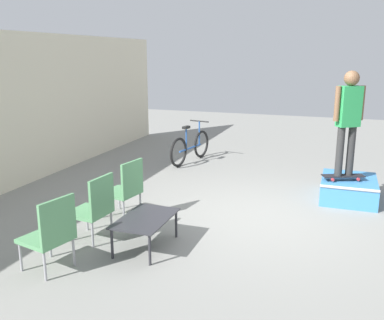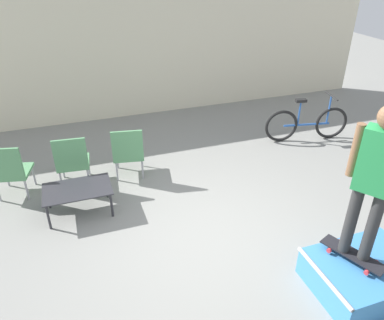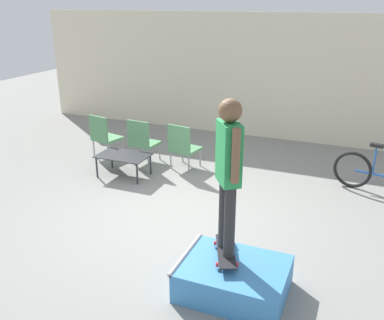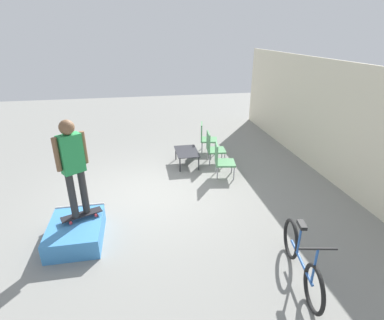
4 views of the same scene
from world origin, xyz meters
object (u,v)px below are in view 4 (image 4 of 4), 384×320
at_px(skateboard_on_ramp, 82,215).
at_px(patio_chair_left, 206,137).
at_px(person_skater, 72,161).
at_px(bicycle, 301,260).
at_px(coffee_table, 187,152).
at_px(patio_chair_center, 213,147).
at_px(skate_ramp_box, 76,232).
at_px(patio_chair_right, 221,159).

xyz_separation_m(skateboard_on_ramp, patio_chair_left, (-3.88, 3.28, 0.05)).
relative_size(person_skater, bicycle, 1.04).
xyz_separation_m(coffee_table, bicycle, (4.70, 1.03, -0.02)).
height_order(person_skater, patio_chair_center, person_skater).
bearing_deg(patio_chair_left, skate_ramp_box, 152.67).
distance_m(person_skater, patio_chair_right, 3.99).
relative_size(skateboard_on_ramp, bicycle, 0.43).
relative_size(skateboard_on_ramp, patio_chair_right, 0.80).
height_order(skateboard_on_ramp, patio_chair_center, patio_chair_center).
bearing_deg(skate_ramp_box, patio_chair_center, 132.16).
relative_size(patio_chair_left, patio_chair_center, 1.00).
distance_m(coffee_table, bicycle, 4.81).
bearing_deg(patio_chair_right, skate_ramp_box, 132.18).
distance_m(patio_chair_left, patio_chair_right, 1.88).
bearing_deg(skateboard_on_ramp, patio_chair_right, -171.12).
bearing_deg(person_skater, patio_chair_left, -164.81).
bearing_deg(skateboard_on_ramp, coffee_table, -153.00).
distance_m(patio_chair_left, bicycle, 5.67).
bearing_deg(patio_chair_center, patio_chair_right, -174.59).
distance_m(skateboard_on_ramp, patio_chair_left, 5.08).
distance_m(person_skater, coffee_table, 4.02).
xyz_separation_m(person_skater, bicycle, (1.78, 3.53, -1.19)).
bearing_deg(person_skater, coffee_table, -165.10).
xyz_separation_m(skate_ramp_box, patio_chair_right, (-2.14, 3.40, 0.32)).
distance_m(patio_chair_right, bicycle, 3.79).
distance_m(skateboard_on_ramp, coffee_table, 3.84).
height_order(skate_ramp_box, patio_chair_left, patio_chair_left).
xyz_separation_m(patio_chair_left, bicycle, (5.66, 0.24, -0.14)).
bearing_deg(bicycle, person_skater, -105.88).
height_order(patio_chair_center, patio_chair_right, same).
bearing_deg(bicycle, skate_ramp_box, -103.31).
distance_m(skate_ramp_box, patio_chair_left, 5.28).
height_order(coffee_table, bicycle, bicycle).
bearing_deg(patio_chair_left, patio_chair_center, -167.30).
bearing_deg(coffee_table, person_skater, -40.50).
xyz_separation_m(skateboard_on_ramp, coffee_table, (-2.92, 2.50, -0.07)).
distance_m(person_skater, patio_chair_left, 5.19).
bearing_deg(skateboard_on_ramp, bicycle, 130.76).
distance_m(skate_ramp_box, person_skater, 1.39).
bearing_deg(patio_chair_center, person_skater, 137.13).
bearing_deg(coffee_table, patio_chair_right, 40.49).
height_order(patio_chair_left, bicycle, bicycle).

